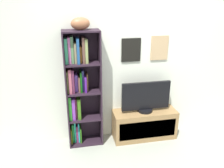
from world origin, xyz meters
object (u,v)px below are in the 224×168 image
Objects in this scene: tv_stand at (144,124)px; football at (80,24)px; television at (146,97)px; bookshelf at (79,87)px.

football is at bearing 177.54° from tv_stand.
television is at bearing 90.00° from tv_stand.
bookshelf is 2.30× the size of television.
bookshelf is at bearing 175.92° from tv_stand.
bookshelf is 6.88× the size of football.
football is at bearing -28.47° from bookshelf.
bookshelf reaches higher than tv_stand.
football is 1.42m from television.
bookshelf is 0.99m from television.
tv_stand is at bearing -4.08° from bookshelf.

